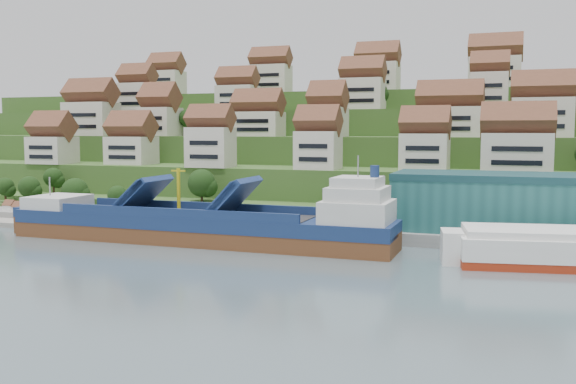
% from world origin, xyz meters
% --- Properties ---
extents(ground, '(300.00, 300.00, 0.00)m').
position_xyz_m(ground, '(0.00, 0.00, 0.00)').
color(ground, slate).
rests_on(ground, ground).
extents(quay, '(180.00, 14.00, 2.20)m').
position_xyz_m(quay, '(20.00, 15.00, 1.10)').
color(quay, gray).
rests_on(quay, ground).
extents(pebble_beach, '(45.00, 20.00, 1.00)m').
position_xyz_m(pebble_beach, '(-58.00, 12.00, 0.50)').
color(pebble_beach, gray).
rests_on(pebble_beach, ground).
extents(hillside, '(260.00, 128.00, 31.00)m').
position_xyz_m(hillside, '(0.00, 103.55, 10.66)').
color(hillside, '#2D4C1E').
rests_on(hillside, ground).
extents(hillside_village, '(154.34, 63.88, 28.56)m').
position_xyz_m(hillside_village, '(1.74, 59.92, 24.19)').
color(hillside_village, silver).
rests_on(hillside_village, ground).
extents(hillside_trees, '(141.23, 62.48, 30.52)m').
position_xyz_m(hillside_trees, '(-13.07, 44.14, 16.27)').
color(hillside_trees, '#1B3A13').
rests_on(hillside_trees, ground).
extents(warehouse, '(60.00, 15.00, 10.00)m').
position_xyz_m(warehouse, '(52.00, 17.00, 7.20)').
color(warehouse, '#236160').
rests_on(warehouse, quay).
extents(flagpole, '(1.28, 0.16, 8.00)m').
position_xyz_m(flagpole, '(18.11, 10.00, 6.88)').
color(flagpole, gray).
rests_on(flagpole, quay).
extents(beach_huts, '(14.40, 3.70, 2.20)m').
position_xyz_m(beach_huts, '(-60.00, 10.75, 2.10)').
color(beach_huts, white).
rests_on(beach_huts, pebble_beach).
extents(cargo_ship, '(69.86, 10.89, 15.39)m').
position_xyz_m(cargo_ship, '(-7.96, -0.20, 3.01)').
color(cargo_ship, brown).
rests_on(cargo_ship, ground).
extents(second_ship, '(31.62, 16.21, 8.74)m').
position_xyz_m(second_ship, '(50.15, 0.35, 2.64)').
color(second_ship, maroon).
rests_on(second_ship, ground).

